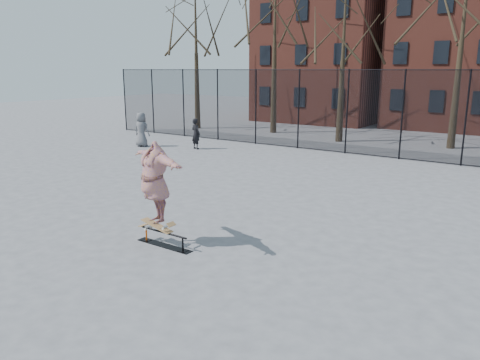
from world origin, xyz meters
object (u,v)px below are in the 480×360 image
Objects in this scene: skater at (155,186)px; bystander_black at (196,134)px; bystander_grey at (142,130)px; skate_rail at (164,240)px; skateboard at (157,228)px.

bystander_black is (-7.99, 10.77, -0.61)m from skater.
bystander_grey is 1.15× the size of bystander_black.
skater reaches higher than bystander_grey.
skate_rail is 1.00× the size of bystander_black.
skateboard is at bearing -180.00° from skate_rail.
skate_rail is 14.72m from bystander_grey.
skater is at bearing 180.00° from skateboard.
skater is (-0.22, -0.00, 1.26)m from skate_rail.
skate_rail is 0.87× the size of bystander_grey.
skate_rail is 0.34m from skateboard.
skater reaches higher than bystander_black.
bystander_grey is at bearing 138.66° from skate_rail.
bystander_black reaches higher than skate_rail.
skater is at bearing 129.11° from bystander_grey.
bystander_black reaches higher than skateboard.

